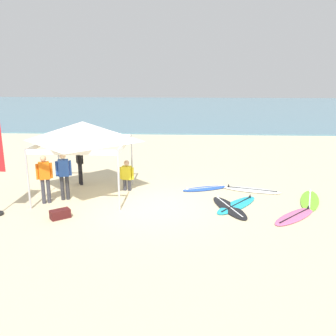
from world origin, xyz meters
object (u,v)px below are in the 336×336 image
Objects in this scene: surfboard_cyan at (237,205)px; person_blue at (64,173)px; surfboard_blue at (204,188)px; gear_bag_near_tent at (60,214)px; person_yellow at (127,174)px; person_orange at (45,176)px; surfboard_lime at (310,200)px; surfboard_black at (229,207)px; surfboard_white at (252,190)px; surfboard_pink at (295,216)px; canopy_tent at (83,132)px; person_black at (80,161)px.

person_blue reaches higher than surfboard_cyan.
gear_bag_near_tent is at bearing -146.01° from surfboard_blue.
person_orange is at bearing -149.30° from person_yellow.
person_orange reaches higher than surfboard_lime.
surfboard_black is 3.90× the size of gear_bag_near_tent.
surfboard_white is 7.05m from person_blue.
canopy_tent is at bearing 165.73° from surfboard_pink.
surfboard_pink is 1.13× the size of person_blue.
person_black reaches higher than person_yellow.
surfboard_white is 1.82m from surfboard_blue.
canopy_tent is 2.33m from person_yellow.
person_orange is (-8.33, 0.89, 0.95)m from surfboard_pink.
surfboard_lime is at bearing 1.61° from person_blue.
surfboard_cyan is (-1.71, 0.93, -0.00)m from surfboard_pink.
surfboard_white and surfboard_cyan have the same top height.
surfboard_white is at bearing 25.28° from gear_bag_near_tent.
surfboard_black is 5.90m from person_blue.
surfboard_blue is 3.06m from person_yellow.
person_yellow reaches higher than surfboard_pink.
person_blue reaches higher than surfboard_white.
surfboard_black is 1.37× the size of person_black.
person_black reaches higher than surfboard_pink.
canopy_tent is 2.61× the size of person_yellow.
surfboard_black is 5.52m from gear_bag_near_tent.
surfboard_black is at bearing -25.35° from person_yellow.
canopy_tent reaches higher than surfboard_white.
surfboard_blue is (-3.69, 1.17, 0.00)m from surfboard_lime.
gear_bag_near_tent is (-7.40, -0.45, 0.10)m from surfboard_pink.
surfboard_lime is at bearing -17.61° from surfboard_blue.
canopy_tent is 1.62m from person_blue.
canopy_tent reaches higher than person_blue.
person_blue is (-0.04, -1.87, 0.00)m from person_black.
person_yellow is (2.05, 1.15, -0.33)m from person_blue.
person_blue reaches higher than surfboard_lime.
surfboard_lime is at bearing 16.37° from surfboard_black.
canopy_tent is 1.44× the size of surfboard_cyan.
surfboard_black and surfboard_cyan have the same top height.
person_yellow reaches higher than gear_bag_near_tent.
surfboard_black is at bearing 11.60° from gear_bag_near_tent.
canopy_tent is at bearing -66.21° from person_black.
surfboard_white is 2.23m from surfboard_black.
surfboard_pink is at bearing 3.45° from gear_bag_near_tent.
surfboard_pink is 1.61× the size of person_yellow.
gear_bag_near_tent is (-8.35, -1.97, 0.10)m from surfboard_lime.
surfboard_lime is 1.40× the size of person_black.
surfboard_lime is 2.72m from surfboard_cyan.
person_orange reaches higher than surfboard_blue.
surfboard_lime is 3.07m from surfboard_black.
canopy_tent is 1.37× the size of surfboard_white.
surfboard_white is 1.34× the size of person_blue.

